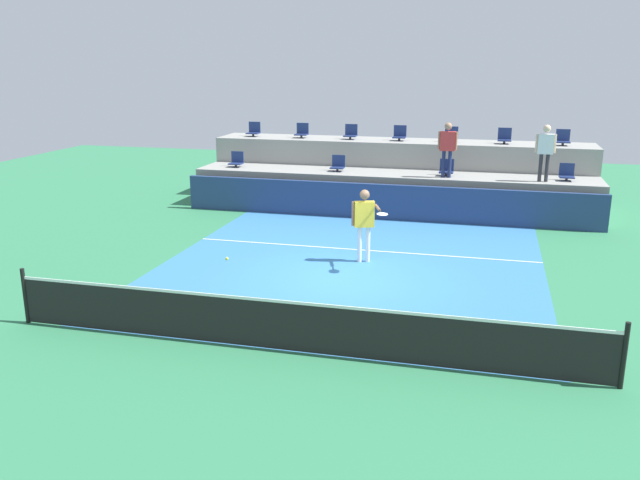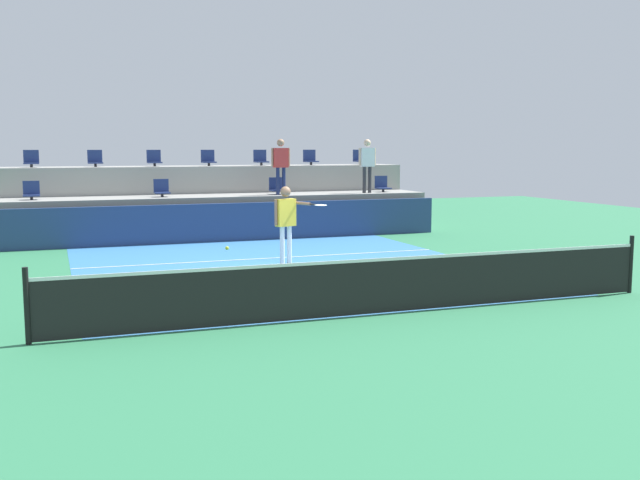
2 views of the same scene
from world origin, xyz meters
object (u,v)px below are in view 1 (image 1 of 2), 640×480
stadium_chair_lower_far_left (237,161)px  stadium_chair_upper_far_left (254,130)px  tennis_player (365,218)px  stadium_chair_upper_right (505,137)px  stadium_chair_upper_center (400,134)px  stadium_chair_upper_left (302,132)px  stadium_chair_lower_far_right (567,173)px  spectator_in_white (447,145)px  tennis_ball (227,259)px  spectator_leaning_on_rail (545,148)px  stadium_chair_lower_right (446,169)px  stadium_chair_upper_mid_right (451,136)px  stadium_chair_upper_mid_left (351,133)px  stadium_chair_lower_left (338,164)px  stadium_chair_upper_far_right (563,139)px

stadium_chair_lower_far_left → stadium_chair_upper_far_left: 1.99m
tennis_player → stadium_chair_lower_far_left: bearing=133.7°
stadium_chair_upper_right → stadium_chair_upper_center: bearing=180.0°
stadium_chair_upper_left → stadium_chair_upper_far_left: bearing=180.0°
stadium_chair_lower_far_left → stadium_chair_lower_far_right: size_ratio=1.00×
spectator_in_white → stadium_chair_lower_far_right: bearing=6.1°
tennis_ball → stadium_chair_lower_far_left: bearing=110.2°
tennis_player → tennis_ball: 4.05m
stadium_chair_upper_left → tennis_player: bearing=-63.9°
stadium_chair_lower_far_right → tennis_player: tennis_player is taller
stadium_chair_lower_far_right → tennis_player: bearing=-131.3°
stadium_chair_upper_center → spectator_leaning_on_rail: bearing=-25.1°
stadium_chair_lower_right → spectator_in_white: bearing=-87.6°
stadium_chair_lower_far_left → stadium_chair_upper_far_left: size_ratio=1.00×
stadium_chair_upper_right → stadium_chair_upper_mid_right: bearing=180.0°
stadium_chair_upper_far_left → spectator_in_white: (7.13, -2.18, -0.04)m
stadium_chair_lower_far_right → stadium_chair_upper_mid_left: stadium_chair_upper_mid_left is taller
stadium_chair_upper_mid_left → tennis_player: bearing=-75.6°
stadium_chair_upper_far_left → stadium_chair_lower_far_right: bearing=-9.5°
stadium_chair_upper_center → stadium_chair_lower_far_right: bearing=-18.5°
stadium_chair_upper_left → tennis_ball: 11.24m
spectator_leaning_on_rail → stadium_chair_upper_left: bearing=165.0°
stadium_chair_upper_right → stadium_chair_upper_left: bearing=180.0°
stadium_chair_upper_right → tennis_player: stadium_chair_upper_right is taller
stadium_chair_lower_left → stadium_chair_lower_right: 3.54m
stadium_chair_upper_mid_left → stadium_chair_upper_far_left: bearing=180.0°
tennis_ball → stadium_chair_upper_mid_left: bearing=88.8°
stadium_chair_lower_right → tennis_ball: (-3.72, -9.24, -0.54)m
stadium_chair_upper_right → tennis_player: 8.40m
stadium_chair_upper_mid_left → stadium_chair_upper_far_right: size_ratio=1.00×
stadium_chair_lower_left → stadium_chair_upper_center: stadium_chair_upper_center is taller
stadium_chair_lower_far_left → tennis_player: 8.09m
stadium_chair_upper_far_right → stadium_chair_upper_mid_left: bearing=180.0°
stadium_chair_upper_far_left → stadium_chair_upper_right: 8.85m
stadium_chair_lower_right → stadium_chair_upper_far_left: 7.39m
stadium_chair_upper_center → stadium_chair_upper_far_left: bearing=180.0°
stadium_chair_lower_right → stadium_chair_upper_far_right: bearing=26.7°
stadium_chair_lower_left → stadium_chair_lower_far_right: (7.15, 0.00, 0.00)m
stadium_chair_lower_left → stadium_chair_upper_center: (1.77, 1.80, 0.85)m
stadium_chair_upper_left → stadium_chair_upper_mid_left: size_ratio=1.00×
stadium_chair_lower_right → stadium_chair_upper_far_left: bearing=165.8°
stadium_chair_upper_far_left → tennis_ball: (3.40, -11.04, -1.39)m
stadium_chair_lower_right → stadium_chair_upper_far_left: stadium_chair_upper_far_left is taller
stadium_chair_lower_right → stadium_chair_upper_mid_left: bearing=152.7°
tennis_ball → stadium_chair_lower_right: bearing=68.1°
spectator_in_white → stadium_chair_upper_center: bearing=129.3°
spectator_in_white → tennis_ball: 9.71m
tennis_ball → spectator_in_white: bearing=67.1°
stadium_chair_upper_left → stadium_chair_lower_far_left: bearing=-135.4°
stadium_chair_upper_mid_left → stadium_chair_lower_right: bearing=-27.3°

